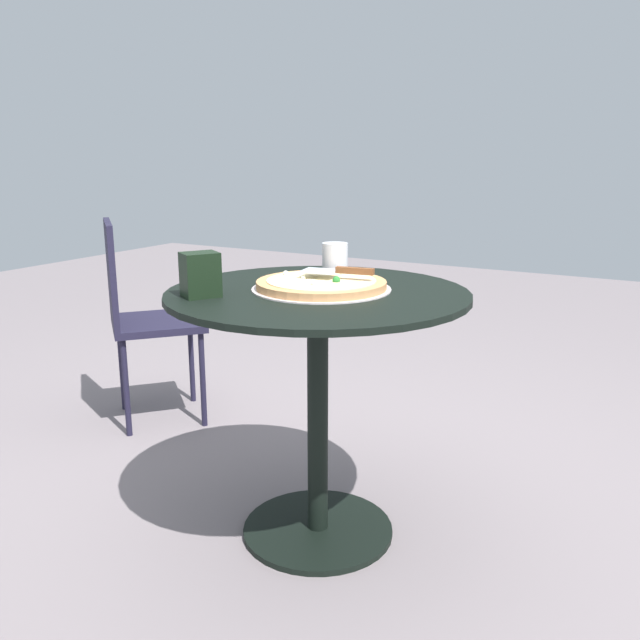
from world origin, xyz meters
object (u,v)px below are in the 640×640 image
object	(u,v)px
pizza_server	(338,271)
napkin_dispenser	(200,275)
pizza_on_tray	(320,285)
patio_table	(318,359)
drinking_cup	(335,258)
patio_chair_far	(139,308)

from	to	relation	value
pizza_server	napkin_dispenser	xyz separation A→B (m)	(0.27, 0.28, 0.01)
pizza_on_tray	napkin_dispenser	xyz separation A→B (m)	(0.23, 0.24, 0.05)
pizza_on_tray	patio_table	bearing A→B (deg)	101.34
patio_table	drinking_cup	xyz separation A→B (m)	(0.09, -0.28, 0.25)
napkin_dispenser	patio_chair_far	bearing A→B (deg)	-94.53
patio_table	pizza_server	size ratio (longest dim) A/B	3.97
pizza_server	napkin_dispenser	bearing A→B (deg)	46.17
pizza_on_tray	pizza_server	bearing A→B (deg)	-137.21
patio_table	pizza_on_tray	distance (m)	0.22
pizza_on_tray	napkin_dispenser	bearing A→B (deg)	46.71
pizza_on_tray	drinking_cup	distance (m)	0.28
patio_table	pizza_on_tray	world-z (taller)	pizza_on_tray
pizza_server	patio_chair_far	xyz separation A→B (m)	(1.13, -0.35, -0.31)
napkin_dispenser	patio_chair_far	world-z (taller)	napkin_dispenser
patio_table	drinking_cup	distance (m)	0.39
pizza_on_tray	napkin_dispenser	distance (m)	0.34
patio_table	patio_chair_far	xyz separation A→B (m)	(1.09, -0.41, -0.05)
drinking_cup	patio_chair_far	xyz separation A→B (m)	(1.00, -0.13, -0.30)
patio_table	drinking_cup	bearing A→B (deg)	-71.38
napkin_dispenser	patio_table	bearing A→B (deg)	165.32
patio_table	drinking_cup	world-z (taller)	drinking_cup
pizza_server	patio_chair_far	bearing A→B (deg)	-17.41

